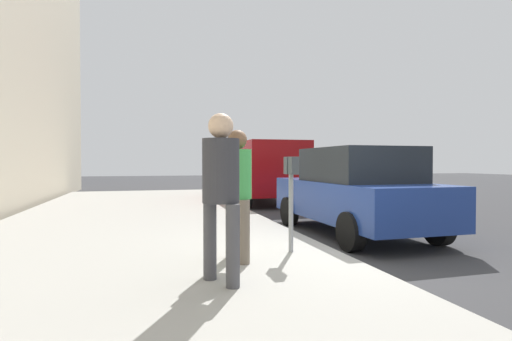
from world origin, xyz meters
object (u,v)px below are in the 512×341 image
object	(u,v)px
pedestrian_bystander	(221,182)
parked_van_far	(262,168)
pedestrian_at_meter	(237,184)
parked_sedan_near	(355,191)
parking_meter	(291,183)

from	to	relation	value
pedestrian_bystander	parked_van_far	size ratio (longest dim) A/B	0.36
pedestrian_at_meter	parked_sedan_near	distance (m)	3.62
parking_meter	parked_van_far	size ratio (longest dim) A/B	0.27
pedestrian_at_meter	pedestrian_bystander	world-z (taller)	pedestrian_bystander
parked_van_far	pedestrian_bystander	bearing A→B (deg)	161.34
pedestrian_bystander	parked_sedan_near	size ratio (longest dim) A/B	0.42
parked_sedan_near	pedestrian_bystander	bearing A→B (deg)	132.14
parking_meter	pedestrian_at_meter	size ratio (longest dim) A/B	0.80
pedestrian_bystander	parked_sedan_near	bearing A→B (deg)	14.49
parking_meter	parked_sedan_near	world-z (taller)	parked_sedan_near
pedestrian_at_meter	pedestrian_bystander	size ratio (longest dim) A/B	0.95
pedestrian_at_meter	parked_sedan_near	size ratio (longest dim) A/B	0.40
pedestrian_bystander	parked_van_far	world-z (taller)	parked_van_far
pedestrian_bystander	parked_van_far	bearing A→B (deg)	43.69
parking_meter	pedestrian_at_meter	xyz separation A→B (m)	(-0.31, 0.89, 0.02)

